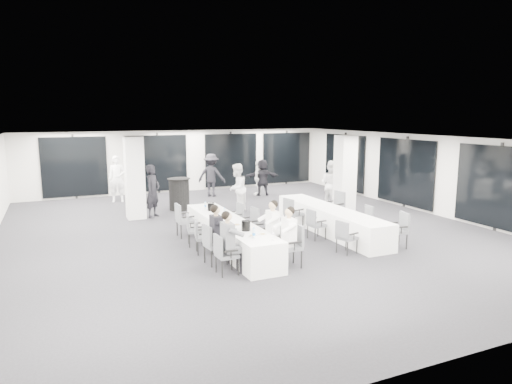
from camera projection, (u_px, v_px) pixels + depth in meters
room at (259, 180)px, 15.03m from camera, size 14.04×16.04×2.84m
column_left at (135, 178)px, 15.44m from camera, size 0.60×0.60×2.80m
column_right at (345, 175)px, 16.25m from camera, size 0.60×0.60×2.80m
banquet_table_main at (229, 234)px, 12.12m from camera, size 0.90×5.00×0.75m
banquet_table_side at (330, 220)px, 13.73m from camera, size 0.90×5.00×0.75m
cocktail_table at (179, 194)px, 16.96m from camera, size 0.85×0.85×1.18m
chair_main_left_near at (224, 252)px, 10.09m from camera, size 0.47×0.53×0.91m
chair_main_left_second at (212, 242)px, 10.78m from camera, size 0.53×0.58×0.96m
chair_main_left_mid at (201, 235)px, 11.63m from camera, size 0.51×0.54×0.87m
chair_main_left_fourth at (193, 228)px, 12.33m from camera, size 0.52×0.54×0.87m
chair_main_left_far at (183, 218)px, 13.19m from camera, size 0.51×0.57×0.98m
chair_main_right_near at (293, 243)px, 10.63m from camera, size 0.53×0.58×1.00m
chair_main_right_second at (276, 237)px, 11.43m from camera, size 0.52×0.55×0.86m
chair_main_right_mid at (264, 229)px, 12.07m from camera, size 0.47×0.53×0.92m
chair_main_right_fourth at (251, 222)px, 12.86m from camera, size 0.51×0.55×0.93m
chair_main_right_far at (236, 215)px, 13.86m from camera, size 0.47×0.51×0.86m
chair_side_left_near at (345, 235)px, 11.60m from camera, size 0.53×0.55×0.86m
chair_side_left_mid at (315, 222)px, 12.94m from camera, size 0.47×0.52×0.87m
chair_side_left_far at (292, 211)px, 14.15m from camera, size 0.58×0.61×0.96m
chair_side_right_near at (399, 228)px, 12.15m from camera, size 0.57×0.60×0.95m
chair_side_right_mid at (365, 218)px, 13.47m from camera, size 0.48×0.52×0.87m
chair_side_right_far at (336, 205)px, 14.87m from camera, size 0.58×0.63×1.04m
seated_guest_a at (230, 238)px, 10.11m from camera, size 0.50×0.38×1.44m
seated_guest_b at (219, 230)px, 10.81m from camera, size 0.50×0.38×1.44m
seated_guest_c at (286, 233)px, 10.52m from camera, size 0.50×0.38×1.44m
seated_guest_d at (270, 225)px, 11.29m from camera, size 0.50×0.38×1.44m
standing_guest_a at (153, 188)px, 15.66m from camera, size 0.95×0.97×2.07m
standing_guest_b at (237, 185)px, 16.44m from camera, size 1.11×1.11×2.01m
standing_guest_c at (211, 172)px, 19.65m from camera, size 1.50×1.34×2.09m
standing_guest_d at (258, 175)px, 20.03m from camera, size 1.11×1.14×1.73m
standing_guest_e at (339, 174)px, 19.20m from camera, size 1.05×1.18×2.09m
standing_guest_f at (262, 175)px, 19.90m from camera, size 1.77×1.05×1.81m
standing_guest_g at (117, 176)px, 18.44m from camera, size 0.88×0.76×2.13m
standing_guest_h at (331, 181)px, 17.25m from camera, size 0.93×1.14×2.04m
ice_bucket_near at (246, 226)px, 11.00m from camera, size 0.22×0.22×0.25m
ice_bucket_far at (211, 207)px, 13.29m from camera, size 0.20×0.20×0.23m
water_bottle_a at (254, 233)px, 10.35m from camera, size 0.07×0.07×0.23m
water_bottle_b at (225, 212)px, 12.64m from camera, size 0.07×0.07×0.21m
water_bottle_c at (205, 205)px, 13.59m from camera, size 0.06×0.06×0.20m
plate_a at (253, 235)px, 10.55m from camera, size 0.20×0.20×0.03m
plate_b at (263, 234)px, 10.66m from camera, size 0.19×0.19×0.03m
plate_c at (237, 225)px, 11.57m from camera, size 0.22×0.22×0.03m
wine_glass at (273, 234)px, 10.16m from camera, size 0.07×0.07×0.18m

